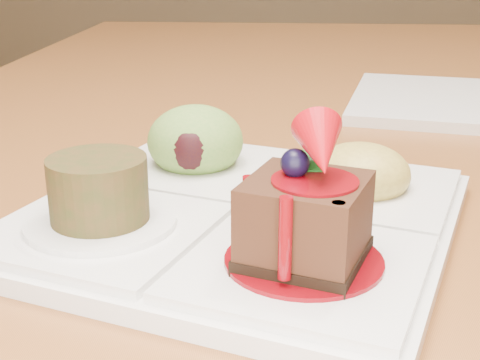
{
  "coord_description": "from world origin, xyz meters",
  "views": [
    {
      "loc": [
        -0.06,
        -0.71,
        0.94
      ],
      "look_at": [
        -0.09,
        -0.29,
        0.79
      ],
      "focal_mm": 50.0,
      "sensor_mm": 36.0,
      "label": 1
    }
  ],
  "objects": [
    {
      "name": "dining_table",
      "position": [
        0.0,
        0.0,
        0.68
      ],
      "size": [
        1.0,
        1.8,
        0.75
      ],
      "color": "brown",
      "rests_on": "ground"
    },
    {
      "name": "sampler_plate",
      "position": [
        -0.09,
        -0.29,
        0.77
      ],
      "size": [
        0.35,
        0.35,
        0.11
      ],
      "rotation": [
        0.0,
        0.0,
        -0.33
      ],
      "color": "silver",
      "rests_on": "dining_table"
    },
    {
      "name": "second_plate",
      "position": [
        0.15,
        0.07,
        0.76
      ],
      "size": [
        0.29,
        0.29,
        0.01
      ],
      "primitive_type": "cube",
      "rotation": [
        0.0,
        0.0,
        -0.2
      ],
      "color": "silver",
      "rests_on": "dining_table"
    }
  ]
}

